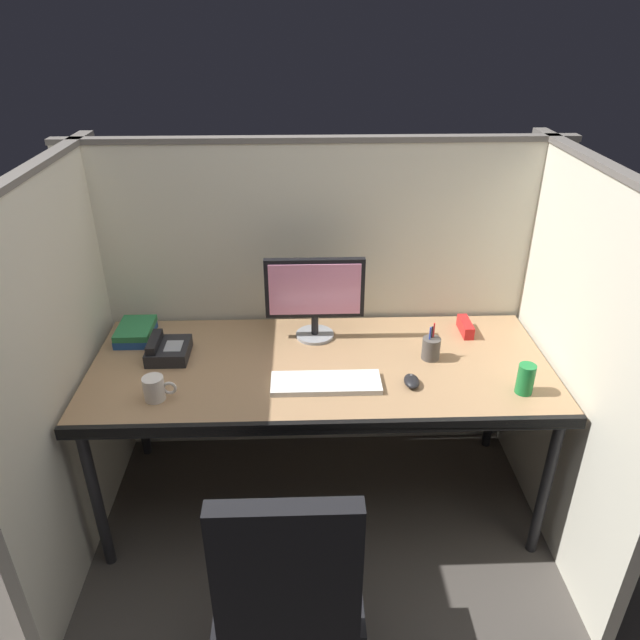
{
  "coord_description": "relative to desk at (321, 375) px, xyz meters",
  "views": [
    {
      "loc": [
        -0.07,
        -1.76,
        2.06
      ],
      "look_at": [
        0.0,
        0.35,
        0.92
      ],
      "focal_mm": 33.03,
      "sensor_mm": 36.0,
      "label": 1
    }
  ],
  "objects": [
    {
      "name": "ground_plane",
      "position": [
        0.0,
        -0.29,
        -0.69
      ],
      "size": [
        8.0,
        8.0,
        0.0
      ],
      "primitive_type": "plane",
      "color": "#423D38"
    },
    {
      "name": "cubicle_partition_rear",
      "position": [
        0.0,
        0.46,
        0.1
      ],
      "size": [
        2.21,
        0.06,
        1.57
      ],
      "color": "beige",
      "rests_on": "ground"
    },
    {
      "name": "cubicle_partition_left",
      "position": [
        -0.99,
        -0.09,
        0.1
      ],
      "size": [
        0.06,
        1.41,
        1.57
      ],
      "color": "beige",
      "rests_on": "ground"
    },
    {
      "name": "cubicle_partition_right",
      "position": [
        0.99,
        -0.09,
        0.1
      ],
      "size": [
        0.06,
        1.41,
        1.57
      ],
      "color": "beige",
      "rests_on": "ground"
    },
    {
      "name": "desk",
      "position": [
        0.0,
        0.0,
        0.0
      ],
      "size": [
        1.9,
        0.8,
        0.74
      ],
      "color": "#997551",
      "rests_on": "ground"
    },
    {
      "name": "office_chair",
      "position": [
        -0.12,
        -0.86,
        -0.33
      ],
      "size": [
        0.52,
        0.52,
        0.97
      ],
      "rotation": [
        0.0,
        0.0,
        0.0
      ],
      "color": "black",
      "rests_on": "ground"
    },
    {
      "name": "monitor_center",
      "position": [
        -0.02,
        0.24,
        0.27
      ],
      "size": [
        0.43,
        0.17,
        0.37
      ],
      "color": "gray",
      "rests_on": "desk"
    },
    {
      "name": "keyboard_main",
      "position": [
        0.02,
        -0.14,
        0.06
      ],
      "size": [
        0.43,
        0.15,
        0.02
      ],
      "primitive_type": "cube",
      "color": "silver",
      "rests_on": "desk"
    },
    {
      "name": "computer_mouse",
      "position": [
        0.35,
        -0.15,
        0.07
      ],
      "size": [
        0.06,
        0.1,
        0.04
      ],
      "color": "black",
      "rests_on": "desk"
    },
    {
      "name": "pen_cup",
      "position": [
        0.46,
        0.04,
        0.1
      ],
      "size": [
        0.08,
        0.08,
        0.16
      ],
      "color": "#4C4742",
      "rests_on": "desk"
    },
    {
      "name": "red_stapler",
      "position": [
        0.67,
        0.26,
        0.08
      ],
      "size": [
        0.04,
        0.15,
        0.06
      ],
      "primitive_type": "cube",
      "color": "red",
      "rests_on": "desk"
    },
    {
      "name": "desk_phone",
      "position": [
        -0.64,
        0.09,
        0.08
      ],
      "size": [
        0.17,
        0.19,
        0.09
      ],
      "color": "black",
      "rests_on": "desk"
    },
    {
      "name": "coffee_mug",
      "position": [
        -0.63,
        -0.21,
        0.1
      ],
      "size": [
        0.13,
        0.08,
        0.09
      ],
      "color": "silver",
      "rests_on": "desk"
    },
    {
      "name": "book_stack",
      "position": [
        -0.81,
        0.25,
        0.08
      ],
      "size": [
        0.15,
        0.21,
        0.06
      ],
      "color": "#1E478C",
      "rests_on": "desk"
    },
    {
      "name": "soda_can",
      "position": [
        0.77,
        -0.22,
        0.11
      ],
      "size": [
        0.07,
        0.07,
        0.12
      ],
      "primitive_type": "cylinder",
      "color": "#197233",
      "rests_on": "desk"
    }
  ]
}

